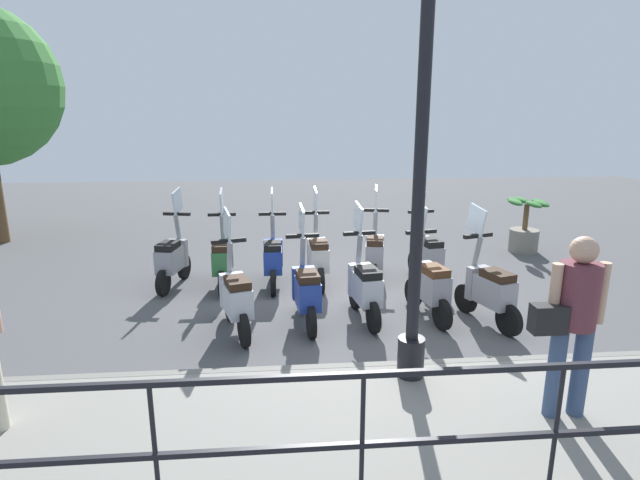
{
  "coord_description": "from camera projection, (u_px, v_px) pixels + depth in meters",
  "views": [
    {
      "loc": [
        -6.8,
        1.09,
        2.68
      ],
      "look_at": [
        0.2,
        0.5,
        0.9
      ],
      "focal_mm": 28.0,
      "sensor_mm": 36.0,
      "label": 1
    }
  ],
  "objects": [
    {
      "name": "promenade_walkway",
      "position": [
        411.0,
        428.0,
        4.26
      ],
      "size": [
        2.2,
        20.0,
        0.15
      ],
      "color": "gray",
      "rests_on": "ground_plane"
    },
    {
      "name": "scooter_near_4",
      "position": [
        236.0,
        297.0,
        6.18
      ],
      "size": [
        1.2,
        0.54,
        1.54
      ],
      "rotation": [
        0.0,
        0.0,
        0.29
      ],
      "color": "black",
      "rests_on": "ground_plane"
    },
    {
      "name": "scooter_far_3",
      "position": [
        273.0,
        257.0,
        7.86
      ],
      "size": [
        1.23,
        0.44,
        1.54
      ],
      "rotation": [
        0.0,
        0.0,
        -0.01
      ],
      "color": "black",
      "rests_on": "ground_plane"
    },
    {
      "name": "scooter_far_0",
      "position": [
        426.0,
        254.0,
        8.07
      ],
      "size": [
        1.23,
        0.46,
        1.54
      ],
      "rotation": [
        0.0,
        0.0,
        0.15
      ],
      "color": "black",
      "rests_on": "ground_plane"
    },
    {
      "name": "scooter_near_2",
      "position": [
        364.0,
        286.0,
        6.57
      ],
      "size": [
        1.23,
        0.44,
        1.54
      ],
      "rotation": [
        0.0,
        0.0,
        0.13
      ],
      "color": "black",
      "rests_on": "ground_plane"
    },
    {
      "name": "pedestrian_with_bag",
      "position": [
        573.0,
        315.0,
        4.1
      ],
      "size": [
        0.32,
        0.65,
        1.59
      ],
      "rotation": [
        0.0,
        0.0,
        -0.01
      ],
      "color": "#384C70",
      "rests_on": "promenade_walkway"
    },
    {
      "name": "scooter_near_1",
      "position": [
        428.0,
        283.0,
        6.66
      ],
      "size": [
        1.22,
        0.48,
        1.54
      ],
      "rotation": [
        0.0,
        0.0,
        0.19
      ],
      "color": "black",
      "rests_on": "ground_plane"
    },
    {
      "name": "scooter_far_5",
      "position": [
        173.0,
        257.0,
        7.86
      ],
      "size": [
        1.22,
        0.49,
        1.54
      ],
      "rotation": [
        0.0,
        0.0,
        -0.21
      ],
      "color": "black",
      "rests_on": "ground_plane"
    },
    {
      "name": "lamp_post_near",
      "position": [
        419.0,
        189.0,
        4.52
      ],
      "size": [
        0.26,
        0.9,
        4.22
      ],
      "color": "black",
      "rests_on": "promenade_walkway"
    },
    {
      "name": "scooter_near_0",
      "position": [
        488.0,
        289.0,
        6.46
      ],
      "size": [
        1.2,
        0.55,
        1.54
      ],
      "rotation": [
        0.0,
        0.0,
        0.31
      ],
      "color": "black",
      "rests_on": "ground_plane"
    },
    {
      "name": "scooter_near_3",
      "position": [
        306.0,
        290.0,
        6.43
      ],
      "size": [
        1.23,
        0.44,
        1.54
      ],
      "rotation": [
        0.0,
        0.0,
        0.1
      ],
      "color": "black",
      "rests_on": "ground_plane"
    },
    {
      "name": "scooter_far_4",
      "position": [
        223.0,
        258.0,
        7.82
      ],
      "size": [
        1.23,
        0.44,
        1.54
      ],
      "rotation": [
        0.0,
        0.0,
        0.03
      ],
      "color": "black",
      "rests_on": "ground_plane"
    },
    {
      "name": "scooter_far_2",
      "position": [
        318.0,
        256.0,
        7.96
      ],
      "size": [
        1.23,
        0.44,
        1.54
      ],
      "rotation": [
        0.0,
        0.0,
        0.04
      ],
      "color": "black",
      "rests_on": "ground_plane"
    },
    {
      "name": "potted_palm",
      "position": [
        525.0,
        230.0,
        9.91
      ],
      "size": [
        1.06,
        0.66,
        1.05
      ],
      "color": "slate",
      "rests_on": "ground_plane"
    },
    {
      "name": "scooter_far_1",
      "position": [
        374.0,
        252.0,
        8.16
      ],
      "size": [
        1.22,
        0.49,
        1.54
      ],
      "rotation": [
        0.0,
        0.0,
        -0.2
      ],
      "color": "black",
      "rests_on": "ground_plane"
    },
    {
      "name": "ground_plane",
      "position": [
        355.0,
        302.0,
        7.32
      ],
      "size": [
        28.0,
        28.0,
        0.0
      ],
      "primitive_type": "plane",
      "color": "#4C4C4F"
    },
    {
      "name": "fence_railing",
      "position": [
        462.0,
        416.0,
        3.05
      ],
      "size": [
        0.04,
        16.03,
        1.07
      ],
      "color": "black",
      "rests_on": "promenade_walkway"
    }
  ]
}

